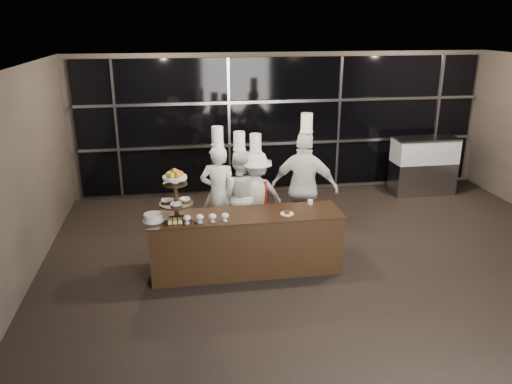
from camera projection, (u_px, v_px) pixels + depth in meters
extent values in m
plane|color=black|center=(363.00, 309.00, 6.58)|extent=(10.00, 10.00, 0.00)
plane|color=black|center=(382.00, 77.00, 5.60)|extent=(10.00, 10.00, 0.00)
plane|color=#473F38|center=(284.00, 124.00, 10.75)|extent=(9.00, 0.00, 9.00)
cube|color=black|center=(284.00, 124.00, 10.70)|extent=(8.60, 0.04, 2.80)
cube|color=#A5A5AA|center=(285.00, 143.00, 10.78)|extent=(8.60, 0.06, 0.06)
cube|color=#A5A5AA|center=(285.00, 101.00, 10.49)|extent=(8.60, 0.06, 0.06)
cube|color=#A5A5AA|center=(117.00, 130.00, 10.13)|extent=(0.05, 0.05, 2.80)
cube|color=#A5A5AA|center=(229.00, 126.00, 10.49)|extent=(0.05, 0.05, 2.80)
cube|color=#A5A5AA|center=(339.00, 123.00, 10.86)|extent=(0.05, 0.05, 2.80)
cube|color=#A5A5AA|center=(437.00, 120.00, 11.21)|extent=(0.05, 0.05, 2.80)
cube|color=black|center=(246.00, 243.00, 7.46)|extent=(2.80, 0.70, 0.90)
cube|color=black|center=(246.00, 215.00, 7.31)|extent=(2.84, 0.74, 0.03)
cylinder|color=black|center=(177.00, 217.00, 7.14)|extent=(0.24, 0.24, 0.03)
cylinder|color=black|center=(176.00, 195.00, 7.04)|extent=(0.06, 0.06, 0.70)
cylinder|color=black|center=(176.00, 204.00, 7.08)|extent=(0.48, 0.48, 0.02)
cylinder|color=black|center=(175.00, 184.00, 6.98)|extent=(0.34, 0.34, 0.02)
cylinder|color=white|center=(175.00, 181.00, 6.97)|extent=(0.10, 0.10, 0.06)
cylinder|color=white|center=(175.00, 178.00, 6.95)|extent=(0.34, 0.34, 0.04)
sphere|color=orange|center=(180.00, 174.00, 6.95)|extent=(0.09, 0.09, 0.09)
sphere|color=#79A82B|center=(177.00, 173.00, 7.01)|extent=(0.09, 0.09, 0.09)
sphere|color=orange|center=(172.00, 173.00, 6.99)|extent=(0.09, 0.09, 0.09)
sphere|color=yellow|center=(169.00, 175.00, 6.92)|extent=(0.09, 0.09, 0.09)
sphere|color=#95C432|center=(172.00, 176.00, 6.86)|extent=(0.09, 0.09, 0.09)
sphere|color=orange|center=(177.00, 176.00, 6.88)|extent=(0.09, 0.09, 0.09)
sphere|color=orange|center=(174.00, 172.00, 6.92)|extent=(0.09, 0.09, 0.09)
imported|color=white|center=(167.00, 201.00, 7.10)|extent=(0.16, 0.16, 0.04)
imported|color=white|center=(185.00, 200.00, 7.14)|extent=(0.15, 0.15, 0.05)
imported|color=white|center=(176.00, 205.00, 6.96)|extent=(0.16, 0.16, 0.04)
cylinder|color=silver|center=(187.00, 223.00, 6.96)|extent=(0.07, 0.07, 0.01)
cylinder|color=silver|center=(187.00, 221.00, 6.95)|extent=(0.02, 0.02, 0.05)
ellipsoid|color=silver|center=(187.00, 218.00, 6.94)|extent=(0.11, 0.11, 0.08)
ellipsoid|color=green|center=(187.00, 217.00, 6.94)|extent=(0.08, 0.08, 0.05)
cylinder|color=silver|center=(200.00, 222.00, 6.99)|extent=(0.07, 0.07, 0.01)
cylinder|color=silver|center=(200.00, 220.00, 6.98)|extent=(0.02, 0.02, 0.05)
ellipsoid|color=silver|center=(200.00, 217.00, 6.97)|extent=(0.11, 0.11, 0.08)
ellipsoid|color=red|center=(200.00, 217.00, 6.96)|extent=(0.08, 0.08, 0.05)
cylinder|color=silver|center=(213.00, 221.00, 7.02)|extent=(0.07, 0.07, 0.01)
cylinder|color=silver|center=(213.00, 219.00, 7.01)|extent=(0.02, 0.02, 0.05)
ellipsoid|color=silver|center=(213.00, 216.00, 6.99)|extent=(0.11, 0.11, 0.08)
ellipsoid|color=beige|center=(213.00, 216.00, 6.99)|extent=(0.08, 0.08, 0.05)
cylinder|color=silver|center=(225.00, 221.00, 7.05)|extent=(0.07, 0.07, 0.01)
cylinder|color=silver|center=(225.00, 219.00, 7.04)|extent=(0.02, 0.02, 0.05)
ellipsoid|color=silver|center=(225.00, 216.00, 7.02)|extent=(0.11, 0.11, 0.08)
ellipsoid|color=#533814|center=(225.00, 215.00, 7.02)|extent=(0.08, 0.08, 0.05)
cylinder|color=white|center=(153.00, 221.00, 7.05)|extent=(0.30, 0.30, 0.01)
cylinder|color=white|center=(153.00, 217.00, 7.03)|extent=(0.26, 0.26, 0.10)
cube|color=#E7C371|center=(170.00, 222.00, 6.94)|extent=(0.05, 0.06, 0.05)
cube|color=#E7C371|center=(175.00, 222.00, 6.95)|extent=(0.05, 0.06, 0.05)
cube|color=#E7C371|center=(180.00, 222.00, 6.96)|extent=(0.05, 0.06, 0.05)
cube|color=#E7C371|center=(170.00, 220.00, 7.00)|extent=(0.05, 0.06, 0.05)
cube|color=#E7C371|center=(175.00, 220.00, 7.02)|extent=(0.05, 0.06, 0.05)
cube|color=#E7C371|center=(180.00, 220.00, 7.03)|extent=(0.05, 0.06, 0.05)
cylinder|color=white|center=(287.00, 214.00, 7.30)|extent=(0.20, 0.20, 0.01)
cylinder|color=#4C2814|center=(287.00, 212.00, 7.29)|extent=(0.08, 0.08, 0.04)
cylinder|color=white|center=(310.00, 202.00, 7.69)|extent=(0.08, 0.08, 0.07)
cube|color=#A5A5AA|center=(422.00, 177.00, 10.93)|extent=(1.34, 0.58, 0.70)
cube|color=silver|center=(425.00, 151.00, 10.74)|extent=(1.34, 0.58, 0.50)
cube|color=#FFC67F|center=(425.00, 151.00, 10.74)|extent=(1.25, 0.48, 0.40)
cube|color=#A5A5AA|center=(426.00, 139.00, 10.65)|extent=(1.36, 0.60, 0.04)
imported|color=silver|center=(219.00, 194.00, 8.35)|extent=(0.70, 0.55, 1.70)
cylinder|color=white|center=(217.00, 136.00, 8.03)|extent=(0.19, 0.19, 0.30)
cylinder|color=white|center=(218.00, 145.00, 8.08)|extent=(0.21, 0.21, 0.03)
imported|color=white|center=(240.00, 196.00, 8.44)|extent=(0.94, 0.83, 1.60)
cylinder|color=white|center=(239.00, 141.00, 8.13)|extent=(0.19, 0.19, 0.30)
cylinder|color=white|center=(239.00, 149.00, 8.18)|extent=(0.21, 0.21, 0.03)
imported|color=silver|center=(255.00, 196.00, 8.48)|extent=(1.11, 0.80, 1.56)
cylinder|color=white|center=(255.00, 143.00, 8.18)|extent=(0.19, 0.19, 0.30)
cylinder|color=white|center=(255.00, 151.00, 8.22)|extent=(0.21, 0.21, 0.03)
cube|color=#A01A0C|center=(257.00, 198.00, 8.37)|extent=(0.34, 0.03, 0.58)
imported|color=white|center=(305.00, 188.00, 8.33)|extent=(1.21, 0.87, 1.91)
cylinder|color=white|center=(307.00, 122.00, 7.97)|extent=(0.19, 0.19, 0.30)
cylinder|color=white|center=(306.00, 131.00, 8.01)|extent=(0.21, 0.21, 0.03)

